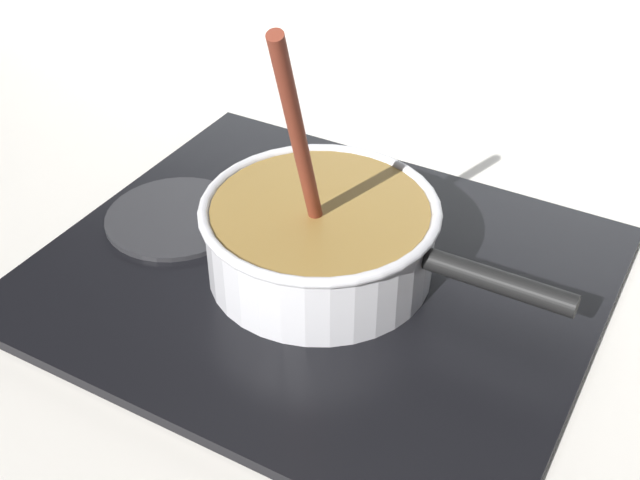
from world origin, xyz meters
TOP-DOWN VIEW (x-y plane):
  - ground at (0.00, 0.00)m, footprint 2.40×1.60m
  - hob_plate at (0.08, 0.09)m, footprint 0.56×0.48m
  - burner_ring at (0.08, 0.09)m, footprint 0.16×0.16m
  - spare_burner at (-0.11, 0.09)m, footprint 0.16×0.16m
  - cooking_pan at (0.08, 0.09)m, footprint 0.38×0.24m

SIDE VIEW (x-z plane):
  - ground at x=0.00m, z-range -0.04..0.00m
  - hob_plate at x=0.08m, z-range 0.00..0.01m
  - spare_burner at x=-0.11m, z-range 0.01..0.02m
  - burner_ring at x=0.08m, z-range 0.01..0.02m
  - cooking_pan at x=0.08m, z-range -0.10..0.21m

